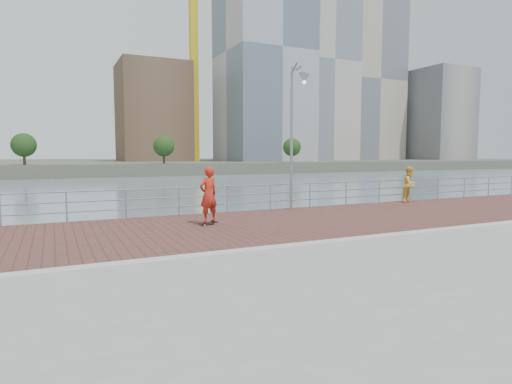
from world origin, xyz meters
name	(u,v)px	position (x,y,z in m)	size (l,w,h in m)	color
water	(288,321)	(0.00, 0.00, -2.00)	(400.00, 400.00, 0.00)	slate
seawall	(444,370)	(0.00, -5.00, -1.00)	(40.00, 24.00, 2.00)	gray
brick_lane	(236,226)	(0.00, 3.60, 0.01)	(40.00, 6.80, 0.02)	brown
curb	(289,246)	(0.00, 0.00, 0.03)	(40.00, 0.40, 0.06)	#B7B5AD
far_shore	(74,165)	(0.00, 122.50, -0.75)	(320.00, 95.00, 2.50)	#4C5142
guardrail	(203,197)	(0.00, 7.00, 0.69)	(39.06, 0.06, 1.13)	#8C9EA8
street_lamp	(297,111)	(3.84, 6.06, 4.25)	(0.44, 1.27, 5.98)	gray
skateboard	(209,223)	(-0.76, 4.18, 0.08)	(0.75, 0.39, 0.08)	black
skateboarder	(208,195)	(-0.76, 4.18, 1.06)	(0.70, 0.46, 1.92)	red
bystander	(410,185)	(10.66, 6.40, 0.92)	(0.87, 0.68, 1.79)	yellow
tower_crane	(184,37)	(27.36, 104.00, 33.50)	(47.00, 2.00, 50.70)	gold
skyline	(191,73)	(29.32, 104.56, 24.34)	(233.00, 41.00, 60.67)	#ADA38E
shoreline_trees	(6,144)	(-12.79, 77.00, 4.20)	(109.30, 4.92, 6.56)	#473323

